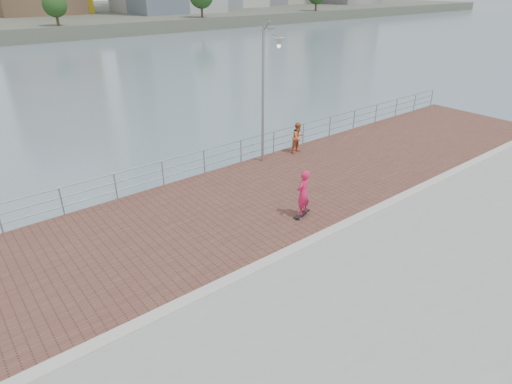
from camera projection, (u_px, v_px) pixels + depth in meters
water at (292, 298)px, 14.76m from camera, size 400.00×400.00×0.00m
seawall at (428, 369)px, 10.82m from camera, size 40.00×24.00×2.00m
brick_lane at (230, 208)px, 16.38m from camera, size 40.00×6.80×0.02m
curb at (294, 248)px, 13.86m from camera, size 40.00×0.40×0.06m
guardrail at (184, 164)px, 18.46m from camera, size 39.06×0.06×1.13m
street_lamp at (270, 72)px, 18.43m from camera, size 0.44×1.28×6.04m
skateboard at (302, 214)px, 15.78m from camera, size 0.88×0.44×0.10m
skateboarder at (303, 193)px, 15.39m from camera, size 0.71×0.56×1.72m
bystander at (298, 138)px, 21.29m from camera, size 0.78×0.62×1.54m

